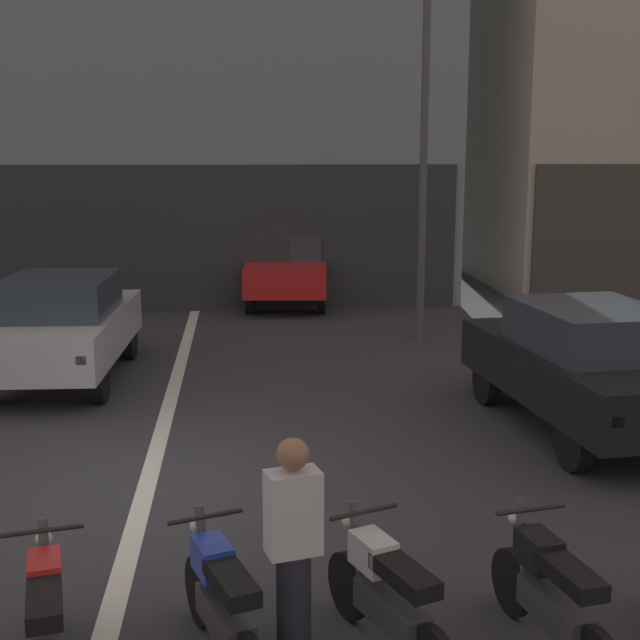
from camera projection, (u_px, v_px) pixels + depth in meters
The scene contains 11 objects.
ground_plane at pixel (145, 491), 8.98m from camera, with size 120.00×120.00×0.00m, color #333338.
lane_centre_line at pixel (183, 356), 14.84m from camera, with size 0.20×18.00×0.01m, color silver.
car_silver_crossing_near at pixel (63, 324), 13.14m from camera, with size 1.91×4.16×1.64m.
car_black_parked_kerbside at pixel (586, 363), 10.74m from camera, with size 2.15×4.25×1.64m.
car_red_down_street at pixel (287, 265), 19.81m from camera, with size 2.10×4.23×1.64m.
street_lamp at pixel (425, 106), 15.22m from camera, with size 0.36×0.36×7.08m.
motorcycle_red_row_leftmost at pixel (47, 621), 5.66m from camera, with size 0.56×1.65×0.98m.
motorcycle_blue_row_left_mid at pixel (222, 602), 5.90m from camera, with size 0.69×1.60×0.98m.
motorcycle_white_row_centre at pixel (387, 596), 5.99m from camera, with size 0.74×1.57×0.98m.
motorcycle_black_row_right_mid at pixel (551, 594), 6.01m from camera, with size 0.55×1.65×0.98m.
person_by_motorcycles at pixel (293, 553), 5.76m from camera, with size 0.40×0.30×1.67m.
Camera 1 is at (1.05, -8.59, 3.53)m, focal length 47.97 mm.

